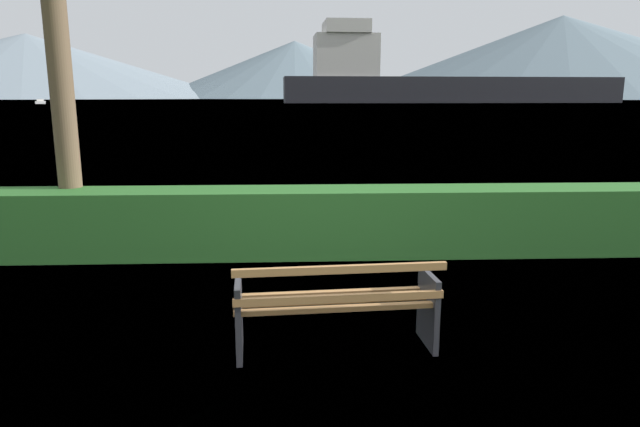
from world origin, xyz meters
name	(u,v)px	position (x,y,z in m)	size (l,w,h in m)	color
ground_plane	(335,348)	(0.00, 0.00, 0.00)	(1400.00, 1400.00, 0.00)	#567A38
water_surface	(295,100)	(0.00, 306.61, 0.00)	(620.00, 620.00, 0.00)	slate
park_bench	(336,305)	(0.00, -0.06, 0.43)	(1.81, 0.70, 0.87)	#A0703F
hedge_row	(320,222)	(0.00, 3.09, 0.47)	(12.92, 0.81, 0.94)	#2D6B28
cargo_ship_large	(426,81)	(44.74, 190.23, 7.42)	(116.06, 22.07, 26.53)	#232328
fishing_boat_near	(40,102)	(-76.63, 169.77, 0.49)	(5.97, 9.03, 1.33)	silver
distant_hills	(323,63)	(27.58, 562.71, 34.32)	(933.47, 447.32, 77.47)	gray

